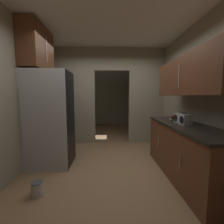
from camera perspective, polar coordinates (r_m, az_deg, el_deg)
name	(u,v)px	position (r m, az deg, el deg)	size (l,w,h in m)	color
ground	(110,168)	(3.14, -0.69, -20.39)	(20.00, 20.00, 0.00)	#93704C
kitchen_overhead_slab	(109,28)	(3.60, -0.97, 28.99)	(3.62, 7.33, 0.06)	silver
kitchen_partition	(108,93)	(4.48, -1.61, 7.15)	(3.22, 0.12, 2.77)	gray
adjoining_room_shell	(108,96)	(6.55, -1.48, 5.88)	(3.22, 3.14, 2.77)	gray
kitchen_flank_left	(3,97)	(2.88, -35.90, 4.69)	(0.10, 4.16, 2.77)	gray
kitchen_flank_right	(214,97)	(2.95, 33.90, 4.82)	(0.10, 4.16, 2.77)	gray
refrigerator	(50,119)	(3.29, -22.27, -2.44)	(0.83, 0.75, 1.88)	black
lower_cabinet_run	(186,151)	(2.94, 26.08, -13.15)	(0.66, 2.04, 0.92)	brown
upper_cabinet_counterside	(190,76)	(2.81, 27.27, 11.97)	(0.36, 1.83, 0.63)	brown
upper_cabinet_fridgeside	(37,49)	(3.56, -26.33, 20.59)	(0.36, 0.91, 0.84)	brown
boombox	(183,119)	(2.89, 25.01, -2.30)	(0.15, 0.37, 0.20)	#B2B2B7
book_stack	(174,118)	(3.24, 22.18, -2.13)	(0.14, 0.18, 0.09)	#388C47
paint_can	(37,189)	(2.59, -26.31, -24.49)	(0.17, 0.17, 0.21)	silver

